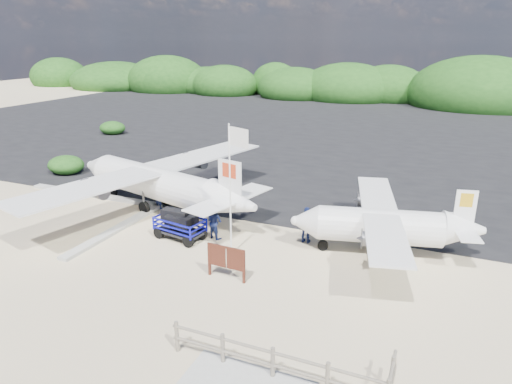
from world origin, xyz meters
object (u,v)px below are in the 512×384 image
crew_a (159,195)px  crew_c (307,225)px  crew_b (214,222)px  baggage_cart (181,239)px  aircraft_small (243,116)px  signboard (227,279)px  flagpole (231,254)px

crew_a → crew_c: 8.67m
crew_b → baggage_cart: bearing=43.6°
baggage_cart → aircraft_small: bearing=119.4°
signboard → crew_a: 8.69m
crew_a → crew_c: (8.60, -1.07, 0.10)m
flagpole → aircraft_small: bearing=113.6°
baggage_cart → crew_c: crew_c is taller
flagpole → crew_a: 6.95m
flagpole → signboard: size_ratio=3.32×
baggage_cart → crew_a: size_ratio=1.63×
crew_b → crew_a: bearing=-9.4°
baggage_cart → crew_c: bearing=28.7°
baggage_cart → crew_b: size_ratio=1.52×
crew_b → signboard: bearing=141.0°
flagpole → aircraft_small: flagpole is taller
crew_b → crew_c: bearing=-147.6°
flagpole → crew_b: size_ratio=3.48×
signboard → aircraft_small: bearing=116.0°
flagpole → crew_b: 2.04m
flagpole → aircraft_small: (-14.49, 33.15, 0.00)m
crew_a → aircraft_small: crew_a is taller
flagpole → crew_a: (-6.00, 3.43, 0.75)m
flagpole → crew_c: flagpole is taller
aircraft_small → crew_b: bearing=99.3°
baggage_cart → signboard: size_ratio=1.45×
baggage_cart → flagpole: bearing=-0.2°
crew_c → aircraft_small: crew_c is taller
crew_c → crew_b: bearing=17.6°
baggage_cart → flagpole: (2.83, -0.50, 0.00)m
crew_a → crew_b: bearing=170.4°
crew_b → flagpole: bearing=156.1°
baggage_cart → flagpole: flagpole is taller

